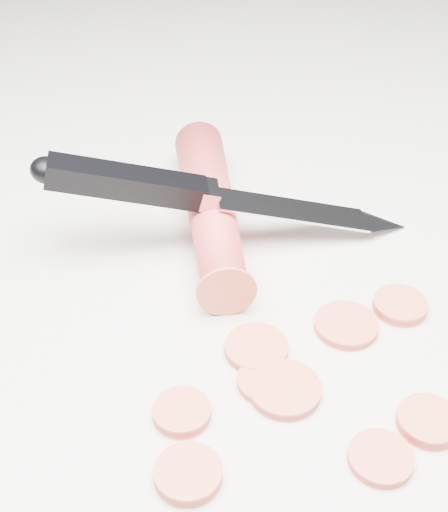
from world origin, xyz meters
TOP-DOWN VIEW (x-y plane):
  - ground at (0.00, 0.00)m, footprint 2.40×2.40m
  - carrot at (0.04, 0.11)m, footprint 0.10×0.17m
  - carrot_slice_0 at (-0.06, -0.03)m, footprint 0.03×0.03m
  - carrot_slice_1 at (-0.01, -0.03)m, footprint 0.03×0.03m
  - carrot_slice_2 at (-0.00, -0.01)m, footprint 0.04×0.04m
  - carrot_slice_3 at (0.04, -0.10)m, footprint 0.03×0.03m
  - carrot_slice_4 at (0.09, -0.03)m, footprint 0.03×0.03m
  - carrot_slice_5 at (-0.08, -0.06)m, footprint 0.03×0.03m
  - carrot_slice_6 at (0.01, -0.10)m, footprint 0.03×0.03m
  - carrot_slice_7 at (-0.01, -0.04)m, footprint 0.04×0.04m
  - carrot_slice_8 at (0.05, -0.02)m, footprint 0.04×0.04m
  - kitchen_knife at (0.04, 0.09)m, footprint 0.24×0.13m

SIDE VIEW (x-z plane):
  - ground at x=0.00m, z-range 0.00..0.00m
  - carrot_slice_1 at x=-0.01m, z-range 0.00..0.01m
  - carrot_slice_6 at x=0.01m, z-range 0.00..0.01m
  - carrot_slice_8 at x=0.05m, z-range 0.00..0.01m
  - carrot_slice_7 at x=-0.01m, z-range 0.00..0.01m
  - carrot_slice_2 at x=0.00m, z-range 0.00..0.01m
  - carrot_slice_0 at x=-0.06m, z-range 0.00..0.01m
  - carrot_slice_4 at x=0.09m, z-range 0.00..0.01m
  - carrot_slice_5 at x=-0.08m, z-range 0.00..0.01m
  - carrot_slice_3 at x=0.04m, z-range 0.00..0.01m
  - carrot at x=0.04m, z-range 0.00..0.04m
  - kitchen_knife at x=0.04m, z-range 0.00..0.08m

